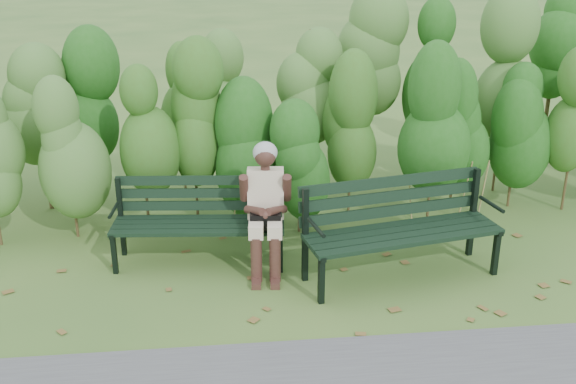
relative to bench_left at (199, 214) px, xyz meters
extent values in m
plane|color=#385C26|center=(0.83, -0.56, -0.47)|extent=(80.00, 80.00, 0.00)
cylinder|color=#47381E|center=(-1.93, 0.74, -0.07)|extent=(0.03, 0.03, 0.80)
ellipsoid|color=#3A631F|center=(-1.93, 0.74, 0.57)|extent=(0.64, 0.64, 1.44)
cylinder|color=#47381E|center=(-1.31, 0.74, -0.07)|extent=(0.03, 0.03, 0.80)
ellipsoid|color=#3A631F|center=(-1.31, 0.74, 0.57)|extent=(0.64, 0.64, 1.44)
cylinder|color=#47381E|center=(-0.70, 0.74, -0.07)|extent=(0.03, 0.03, 0.80)
ellipsoid|color=#3A631F|center=(-0.70, 0.74, 0.57)|extent=(0.64, 0.64, 1.44)
cylinder|color=#47381E|center=(-0.09, 0.74, -0.07)|extent=(0.03, 0.03, 0.80)
ellipsoid|color=#3A631F|center=(-0.09, 0.74, 0.57)|extent=(0.64, 0.64, 1.44)
cylinder|color=#47381E|center=(0.52, 0.74, -0.07)|extent=(0.03, 0.03, 0.80)
ellipsoid|color=#3A631F|center=(0.52, 0.74, 0.57)|extent=(0.64, 0.64, 1.44)
cylinder|color=#47381E|center=(1.13, 0.74, -0.07)|extent=(0.03, 0.03, 0.80)
ellipsoid|color=#3A631F|center=(1.13, 0.74, 0.57)|extent=(0.64, 0.64, 1.44)
cylinder|color=#47381E|center=(1.74, 0.74, -0.07)|extent=(0.03, 0.03, 0.80)
ellipsoid|color=#3A631F|center=(1.74, 0.74, 0.57)|extent=(0.64, 0.64, 1.44)
cylinder|color=#47381E|center=(2.36, 0.74, -0.07)|extent=(0.03, 0.03, 0.80)
ellipsoid|color=#3A631F|center=(2.36, 0.74, 0.57)|extent=(0.64, 0.64, 1.44)
cylinder|color=#47381E|center=(2.97, 0.74, -0.07)|extent=(0.03, 0.03, 0.80)
ellipsoid|color=#3A631F|center=(2.97, 0.74, 0.57)|extent=(0.64, 0.64, 1.44)
cylinder|color=#47381E|center=(3.58, 0.74, -0.07)|extent=(0.03, 0.03, 0.80)
ellipsoid|color=#3A631F|center=(3.58, 0.74, 0.57)|extent=(0.64, 0.64, 1.44)
cylinder|color=#47381E|center=(-1.86, 1.74, 0.08)|extent=(0.04, 0.04, 1.10)
ellipsoid|color=#1F5716|center=(-1.86, 1.74, 0.96)|extent=(0.70, 0.70, 1.98)
cylinder|color=#47381E|center=(-1.09, 1.74, 0.08)|extent=(0.04, 0.04, 1.10)
ellipsoid|color=#1F5716|center=(-1.09, 1.74, 0.96)|extent=(0.70, 0.70, 1.98)
cylinder|color=#47381E|center=(-0.33, 1.74, 0.08)|extent=(0.04, 0.04, 1.10)
ellipsoid|color=#1F5716|center=(-0.33, 1.74, 0.96)|extent=(0.70, 0.70, 1.98)
cylinder|color=#47381E|center=(0.44, 1.74, 0.08)|extent=(0.04, 0.04, 1.10)
ellipsoid|color=#1F5716|center=(0.44, 1.74, 0.96)|extent=(0.70, 0.70, 1.98)
cylinder|color=#47381E|center=(1.21, 1.74, 0.08)|extent=(0.04, 0.04, 1.10)
ellipsoid|color=#1F5716|center=(1.21, 1.74, 0.96)|extent=(0.70, 0.70, 1.98)
cylinder|color=#47381E|center=(1.98, 1.74, 0.08)|extent=(0.04, 0.04, 1.10)
ellipsoid|color=#1F5716|center=(1.98, 1.74, 0.96)|extent=(0.70, 0.70, 1.98)
cylinder|color=#47381E|center=(2.75, 1.74, 0.08)|extent=(0.04, 0.04, 1.10)
ellipsoid|color=#1F5716|center=(2.75, 1.74, 0.96)|extent=(0.70, 0.70, 1.98)
cylinder|color=#47381E|center=(3.51, 1.74, 0.08)|extent=(0.04, 0.04, 1.10)
ellipsoid|color=#1F5716|center=(3.51, 1.74, 0.96)|extent=(0.70, 0.70, 1.98)
cylinder|color=#47381E|center=(4.28, 1.74, 0.08)|extent=(0.04, 0.04, 1.10)
ellipsoid|color=#1F5716|center=(4.28, 1.74, 0.96)|extent=(0.70, 0.70, 1.98)
cube|color=brown|center=(0.37, 0.17, -0.47)|extent=(0.07, 0.09, 0.01)
cube|color=brown|center=(1.93, -0.45, -0.47)|extent=(0.11, 0.10, 0.01)
cube|color=brown|center=(1.74, -1.49, -0.47)|extent=(0.08, 0.10, 0.01)
cube|color=brown|center=(1.25, -1.68, -0.47)|extent=(0.11, 0.10, 0.01)
cube|color=brown|center=(-0.40, 0.34, -0.47)|extent=(0.08, 0.09, 0.01)
cube|color=brown|center=(0.10, 0.18, -0.47)|extent=(0.09, 0.11, 0.01)
cube|color=brown|center=(1.29, -0.45, -0.47)|extent=(0.11, 0.11, 0.01)
cube|color=brown|center=(0.36, -1.14, -0.47)|extent=(0.07, 0.09, 0.01)
cube|color=brown|center=(0.51, -0.22, -0.47)|extent=(0.11, 0.11, 0.01)
cube|color=brown|center=(0.50, -0.16, -0.47)|extent=(0.11, 0.10, 0.01)
cube|color=brown|center=(-0.89, -1.70, -0.47)|extent=(0.11, 0.11, 0.01)
cube|color=brown|center=(-1.05, -0.88, -0.47)|extent=(0.11, 0.11, 0.01)
cube|color=brown|center=(-0.32, -1.56, -0.47)|extent=(0.10, 0.11, 0.01)
cube|color=brown|center=(-1.53, 0.37, -0.47)|extent=(0.09, 0.10, 0.01)
cube|color=brown|center=(-1.24, -0.01, -0.47)|extent=(0.11, 0.11, 0.01)
cube|color=brown|center=(-1.16, -1.50, -0.47)|extent=(0.11, 0.11, 0.01)
cube|color=brown|center=(-1.33, -1.74, -0.47)|extent=(0.11, 0.11, 0.01)
cube|color=brown|center=(2.74, -0.68, -0.47)|extent=(0.11, 0.11, 0.01)
cube|color=brown|center=(2.14, -1.11, -0.47)|extent=(0.11, 0.11, 0.01)
cube|color=brown|center=(2.16, -1.26, -0.47)|extent=(0.10, 0.09, 0.01)
cube|color=brown|center=(1.79, -1.50, -0.47)|extent=(0.08, 0.09, 0.01)
cube|color=brown|center=(-1.93, 0.11, -0.47)|extent=(0.11, 0.10, 0.01)
cube|color=brown|center=(2.37, 0.09, -0.47)|extent=(0.07, 0.09, 0.01)
cube|color=brown|center=(-0.90, -1.44, -0.47)|extent=(0.09, 0.10, 0.01)
cube|color=brown|center=(-1.48, 0.25, -0.47)|extent=(0.07, 0.09, 0.01)
cube|color=brown|center=(-0.98, -1.46, -0.47)|extent=(0.10, 0.11, 0.01)
cube|color=black|center=(-0.02, -0.26, -0.07)|extent=(1.61, 0.24, 0.04)
cube|color=black|center=(-0.01, -0.15, -0.07)|extent=(1.61, 0.24, 0.04)
cube|color=black|center=(0.00, -0.04, -0.07)|extent=(1.61, 0.24, 0.04)
cube|color=black|center=(0.01, 0.07, -0.07)|extent=(1.61, 0.24, 0.04)
cube|color=black|center=(0.01, 0.15, 0.03)|extent=(1.61, 0.20, 0.09)
cube|color=black|center=(0.01, 0.17, 0.15)|extent=(1.61, 0.20, 0.09)
cube|color=black|center=(0.02, 0.18, 0.28)|extent=(1.61, 0.20, 0.09)
cube|color=black|center=(-0.79, -0.21, -0.27)|extent=(0.05, 0.05, 0.40)
cube|color=black|center=(-0.76, 0.18, -0.07)|extent=(0.05, 0.05, 0.81)
cube|color=black|center=(-0.78, -0.03, -0.09)|extent=(0.08, 0.45, 0.04)
cylinder|color=black|center=(-0.78, -0.07, 0.11)|extent=(0.06, 0.34, 0.03)
cube|color=black|center=(0.74, -0.35, -0.27)|extent=(0.05, 0.05, 0.40)
cube|color=black|center=(0.78, 0.04, -0.07)|extent=(0.05, 0.05, 0.81)
cube|color=black|center=(0.76, -0.17, -0.09)|extent=(0.08, 0.45, 0.04)
cylinder|color=black|center=(0.75, -0.21, 0.11)|extent=(0.06, 0.34, 0.03)
cube|color=black|center=(1.87, -0.76, -0.03)|extent=(1.78, 0.46, 0.04)
cube|color=black|center=(1.85, -0.64, -0.03)|extent=(1.78, 0.46, 0.04)
cube|color=black|center=(1.82, -0.52, -0.03)|extent=(1.78, 0.46, 0.04)
cube|color=black|center=(1.80, -0.40, -0.03)|extent=(1.78, 0.46, 0.04)
cube|color=black|center=(1.78, -0.31, 0.08)|extent=(1.77, 0.41, 0.10)
cube|color=black|center=(1.77, -0.29, 0.22)|extent=(1.77, 0.41, 0.10)
cube|color=black|center=(1.77, -0.28, 0.36)|extent=(1.77, 0.41, 0.10)
cube|color=black|center=(1.03, -0.94, -0.25)|extent=(0.06, 0.06, 0.45)
cube|color=black|center=(0.95, -0.52, -0.03)|extent=(0.06, 0.06, 0.90)
cube|color=black|center=(0.99, -0.75, -0.05)|extent=(0.15, 0.50, 0.04)
cylinder|color=black|center=(1.00, -0.80, 0.17)|extent=(0.11, 0.37, 0.04)
cube|color=black|center=(2.71, -0.61, -0.25)|extent=(0.06, 0.06, 0.45)
cube|color=black|center=(2.63, -0.19, -0.03)|extent=(0.06, 0.06, 0.90)
cube|color=black|center=(2.67, -0.41, -0.05)|extent=(0.15, 0.50, 0.04)
cylinder|color=black|center=(2.68, -0.46, 0.17)|extent=(0.11, 0.37, 0.04)
cube|color=beige|center=(0.52, -0.34, 0.01)|extent=(0.17, 0.40, 0.12)
cube|color=beige|center=(0.69, -0.36, 0.01)|extent=(0.17, 0.40, 0.12)
cylinder|color=#43251F|center=(0.51, -0.50, -0.25)|extent=(0.11, 0.11, 0.44)
cylinder|color=#43251F|center=(0.68, -0.52, -0.25)|extent=(0.11, 0.11, 0.44)
cube|color=#43251F|center=(0.50, -0.58, -0.45)|extent=(0.10, 0.19, 0.06)
cube|color=#43251F|center=(0.67, -0.59, -0.45)|extent=(0.10, 0.19, 0.06)
cube|color=beige|center=(0.63, -0.10, 0.23)|extent=(0.36, 0.26, 0.49)
cylinder|color=#43251F|center=(0.63, -0.12, 0.48)|extent=(0.08, 0.08, 0.09)
sphere|color=#43251F|center=(0.63, -0.13, 0.60)|extent=(0.20, 0.20, 0.20)
ellipsoid|color=gray|center=(0.63, -0.10, 0.63)|extent=(0.23, 0.22, 0.20)
cylinder|color=#43251F|center=(0.43, -0.16, 0.31)|extent=(0.10, 0.20, 0.29)
cylinder|color=#43251F|center=(0.82, -0.19, 0.31)|extent=(0.10, 0.20, 0.29)
cylinder|color=#43251F|center=(0.51, -0.29, 0.13)|extent=(0.20, 0.25, 0.12)
cylinder|color=#43251F|center=(0.71, -0.30, 0.13)|extent=(0.23, 0.24, 0.12)
sphere|color=#43251F|center=(0.61, -0.35, 0.12)|extent=(0.10, 0.10, 0.10)
cube|color=black|center=(0.61, -0.34, 0.05)|extent=(0.29, 0.14, 0.15)
camera|label=1|loc=(0.21, -5.93, 2.52)|focal=42.00mm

